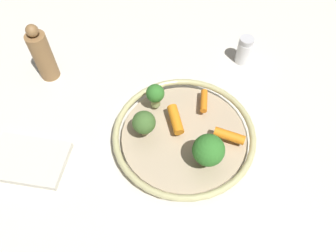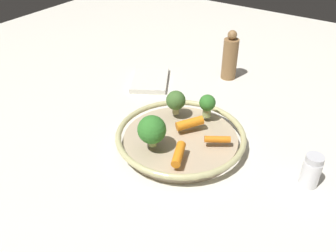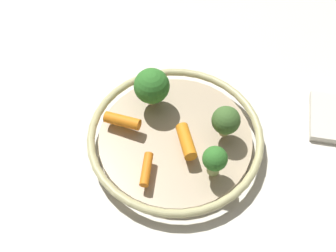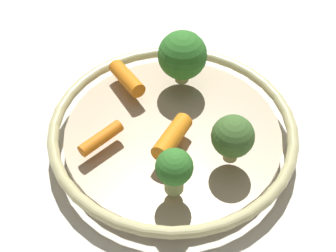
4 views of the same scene
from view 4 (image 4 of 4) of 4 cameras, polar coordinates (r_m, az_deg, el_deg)
ground_plane at (r=0.61m, az=0.54°, el=-2.07°), size 2.11×2.11×0.00m
serving_bowl at (r=0.60m, az=0.55°, el=-0.90°), size 0.29×0.29×0.04m
baby_carrot_center at (r=0.56m, az=0.47°, el=-1.22°), size 0.06×0.05×0.03m
baby_carrot_near_rim at (r=0.56m, az=-7.54°, el=-1.37°), size 0.04×0.05×0.02m
baby_carrot_right at (r=0.63m, az=-4.64°, el=5.37°), size 0.06×0.04×0.02m
broccoli_floret_edge at (r=0.53m, az=7.28°, el=-1.23°), size 0.05×0.05×0.06m
broccoli_floret_mid at (r=0.61m, az=1.62°, el=7.92°), size 0.06×0.06×0.07m
broccoli_floret_large at (r=0.50m, az=0.71°, el=-4.85°), size 0.04×0.04×0.06m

